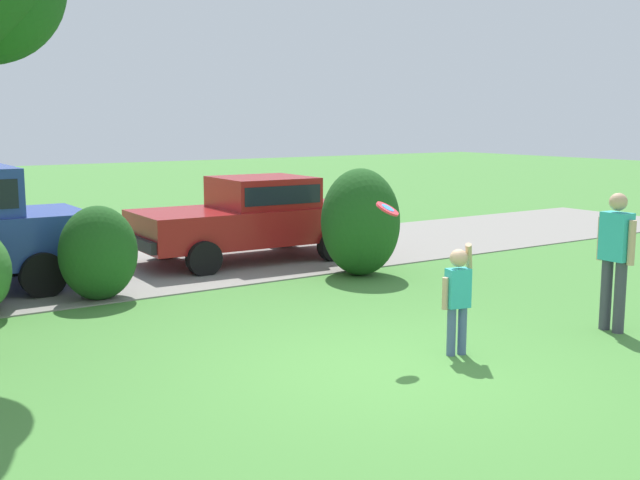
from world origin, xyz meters
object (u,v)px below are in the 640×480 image
frisbee (387,209)px  adult_onlooker (615,254)px  child_thrower (458,293)px  parked_sedan (252,215)px

frisbee → adult_onlooker: frisbee is taller
child_thrower → frisbee: 1.22m
parked_sedan → child_thrower: bearing=-99.1°
child_thrower → frisbee: frisbee is taller
parked_sedan → child_thrower: parked_sedan is taller
parked_sedan → child_thrower: (-1.06, -6.57, -0.13)m
parked_sedan → frisbee: (-1.60, -5.97, 0.79)m
frisbee → adult_onlooker: bearing=-18.5°
parked_sedan → adult_onlooker: size_ratio=2.57×
parked_sedan → frisbee: 6.23m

